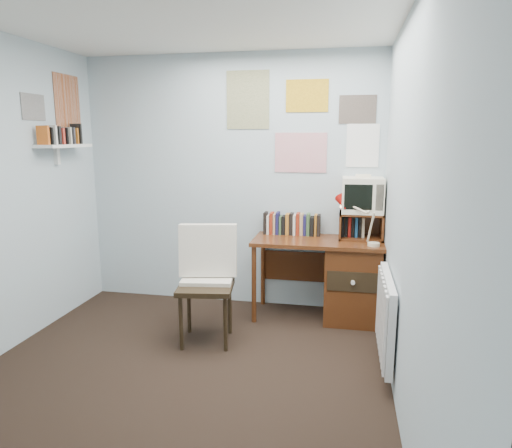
{
  "coord_description": "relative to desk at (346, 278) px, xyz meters",
  "views": [
    {
      "loc": [
        1.13,
        -2.7,
        1.71
      ],
      "look_at": [
        0.42,
        0.96,
        0.99
      ],
      "focal_mm": 32.0,
      "sensor_mm": 36.0,
      "label": 1
    }
  ],
  "objects": [
    {
      "name": "posters_left",
      "position": [
        -2.67,
        -0.38,
        1.59
      ],
      "size": [
        0.01,
        0.7,
        0.6
      ],
      "primitive_type": "cube",
      "color": "white",
      "rests_on": "left_wall"
    },
    {
      "name": "ground",
      "position": [
        -1.17,
        -1.48,
        -0.41
      ],
      "size": [
        3.5,
        3.5,
        0.0
      ],
      "primitive_type": "plane",
      "color": "black",
      "rests_on": "ground"
    },
    {
      "name": "crt_tv",
      "position": [
        0.12,
        0.13,
        0.78
      ],
      "size": [
        0.38,
        0.35,
        0.35
      ],
      "primitive_type": "cube",
      "rotation": [
        0.0,
        0.0,
        0.01
      ],
      "color": "#EDE3C7",
      "rests_on": "tv_riser"
    },
    {
      "name": "tv_riser",
      "position": [
        0.12,
        0.11,
        0.48
      ],
      "size": [
        0.4,
        0.3,
        0.25
      ],
      "primitive_type": "cube",
      "color": "#4F2712",
      "rests_on": "desk"
    },
    {
      "name": "desk",
      "position": [
        0.0,
        0.0,
        0.0
      ],
      "size": [
        1.2,
        0.55,
        0.76
      ],
      "color": "#4F2712",
      "rests_on": "ground"
    },
    {
      "name": "radiator",
      "position": [
        0.29,
        -0.93,
        0.01
      ],
      "size": [
        0.09,
        0.8,
        0.6
      ],
      "primitive_type": "cube",
      "color": "white",
      "rests_on": "right_wall"
    },
    {
      "name": "right_wall",
      "position": [
        0.33,
        -1.48,
        0.84
      ],
      "size": [
        0.02,
        3.5,
        2.5
      ],
      "primitive_type": "cube",
      "color": "#A9B8C1",
      "rests_on": "ground"
    },
    {
      "name": "wall_shelf",
      "position": [
        -2.57,
        -0.38,
        1.21
      ],
      "size": [
        0.2,
        0.62,
        0.24
      ],
      "primitive_type": "cube",
      "color": "white",
      "rests_on": "left_wall"
    },
    {
      "name": "book_row",
      "position": [
        -0.51,
        0.18,
        0.46
      ],
      "size": [
        0.6,
        0.14,
        0.22
      ],
      "primitive_type": "cube",
      "color": "#4F2712",
      "rests_on": "desk"
    },
    {
      "name": "posters_back",
      "position": [
        -0.47,
        0.26,
        1.44
      ],
      "size": [
        1.2,
        0.01,
        0.9
      ],
      "primitive_type": "cube",
      "color": "white",
      "rests_on": "back_wall"
    },
    {
      "name": "desk_chair",
      "position": [
        -1.14,
        -0.72,
        0.07
      ],
      "size": [
        0.55,
        0.53,
        0.95
      ],
      "primitive_type": "cube",
      "rotation": [
        0.0,
        0.0,
        0.15
      ],
      "color": "black",
      "rests_on": "ground"
    },
    {
      "name": "desk_lamp",
      "position": [
        0.22,
        -0.16,
        0.55
      ],
      "size": [
        0.31,
        0.29,
        0.38
      ],
      "primitive_type": "cube",
      "rotation": [
        0.0,
        0.0,
        -0.24
      ],
      "color": "#AF100B",
      "rests_on": "desk"
    },
    {
      "name": "back_wall",
      "position": [
        -1.17,
        0.27,
        0.84
      ],
      "size": [
        3.0,
        0.02,
        2.5
      ],
      "primitive_type": "cube",
      "color": "#A9B8C1",
      "rests_on": "ground"
    }
  ]
}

